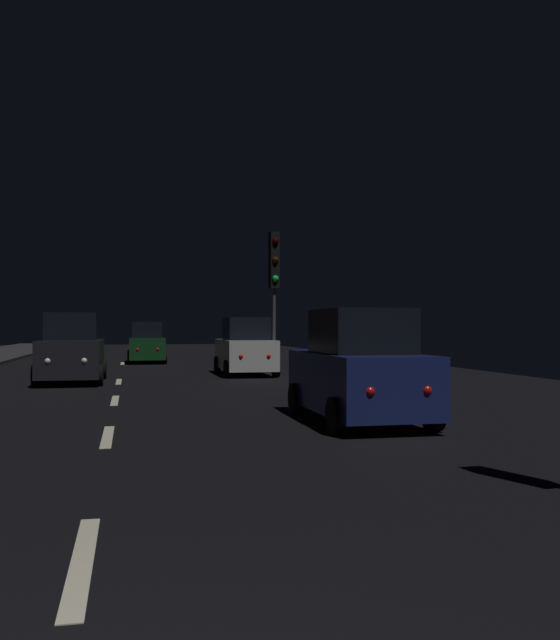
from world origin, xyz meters
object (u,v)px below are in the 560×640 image
Objects in this scene: car_approaching_headlights at (72,351)px; car_parked_right_far at (245,349)px; traffic_light_far_right at (274,272)px; car_parked_right_near at (359,370)px; car_distant_taillights at (147,344)px.

car_parked_right_far is at bearing 111.96° from car_approaching_headlights.
traffic_light_far_right is 1.23× the size of car_parked_right_far.
traffic_light_far_right is 11.70m from car_parked_right_near.
car_approaching_headlights is 1.05× the size of car_parked_right_far.
traffic_light_far_right is 1.29× the size of car_distant_taillights.
traffic_light_far_right reaches higher than car_parked_right_near.
traffic_light_far_right is 1.23× the size of car_parked_right_near.
traffic_light_far_right is 2.98m from car_parked_right_far.
traffic_light_far_right is at bearing -144.79° from car_parked_right_far.
car_parked_right_far is at bearing -149.58° from traffic_light_far_right.
car_parked_right_far is (-0.80, 1.14, -2.64)m from traffic_light_far_right.
car_parked_right_near is at bearing -8.82° from traffic_light_far_right.
car_parked_right_far is (-0.00, 12.51, 0.01)m from car_parked_right_near.
car_parked_right_near is at bearing -180.00° from car_parked_right_far.
car_distant_taillights is (-3.21, 21.59, -0.04)m from car_parked_right_near.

